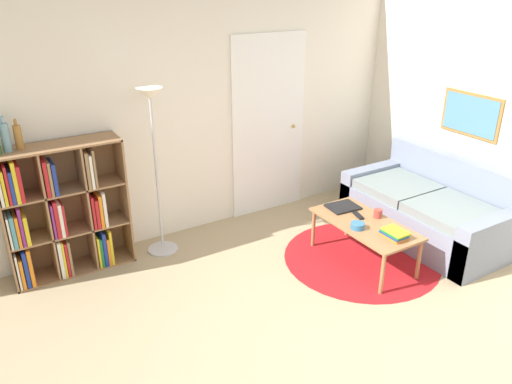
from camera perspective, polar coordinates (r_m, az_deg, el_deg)
ground_plane at (r=3.87m, az=12.91°, el=-19.02°), size 14.00×14.00×0.00m
wall_back at (r=5.24m, az=-5.86°, el=9.24°), size 7.69×0.11×2.60m
wall_right at (r=5.69m, az=22.61°, el=8.86°), size 0.08×5.63×2.60m
rug at (r=5.09m, az=11.91°, el=-7.36°), size 1.52×1.52×0.01m
bookshelf at (r=4.84m, az=-21.53°, el=-2.26°), size 1.07×0.34×1.24m
floor_lamp at (r=4.72m, az=-11.71°, el=6.75°), size 0.30×0.30×1.66m
couch at (r=5.62m, az=19.32°, el=-2.00°), size 0.92×1.72×0.82m
coffee_table at (r=4.85m, az=12.32°, el=-3.86°), size 0.53×1.06×0.43m
laptop at (r=5.08m, az=9.91°, el=-1.68°), size 0.32×0.27×0.02m
bowl at (r=4.70m, az=11.54°, el=-3.80°), size 0.13×0.13×0.05m
book_stack_on_table at (r=4.62m, az=15.53°, el=-4.63°), size 0.17×0.23×0.07m
cup at (r=4.94m, az=13.76°, el=-2.40°), size 0.08×0.08×0.08m
remote at (r=4.93m, az=11.61°, el=-2.64°), size 0.08×0.16×0.02m
bottle_middle at (r=4.56m, az=-26.72°, el=5.65°), size 0.07×0.07×0.30m
bottle_right at (r=4.58m, az=-25.53°, el=5.71°), size 0.06×0.06×0.26m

